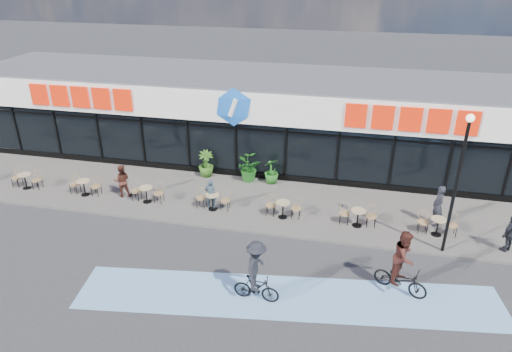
# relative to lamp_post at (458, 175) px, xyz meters

# --- Properties ---
(ground) EXTENTS (120.00, 120.00, 0.00)m
(ground) POSITION_rel_lamp_post_xyz_m (-9.34, -2.30, -3.30)
(ground) COLOR #28282B
(ground) RESTS_ON ground
(sidewalk) EXTENTS (44.00, 5.00, 0.10)m
(sidewalk) POSITION_rel_lamp_post_xyz_m (-9.34, 2.20, -3.25)
(sidewalk) COLOR #534E49
(sidewalk) RESTS_ON ground
(bike_lane) EXTENTS (14.17, 4.13, 0.01)m
(bike_lane) POSITION_rel_lamp_post_xyz_m (-5.34, -3.80, -3.29)
(bike_lane) COLOR #6691C0
(bike_lane) RESTS_ON ground
(building) EXTENTS (30.60, 6.57, 4.75)m
(building) POSITION_rel_lamp_post_xyz_m (-9.34, 7.63, -0.96)
(building) COLOR black
(building) RESTS_ON ground
(lamp_post) EXTENTS (0.28, 0.28, 5.41)m
(lamp_post) POSITION_rel_lamp_post_xyz_m (0.00, 0.00, 0.00)
(lamp_post) COLOR black
(lamp_post) RESTS_ON sidewalk
(bistro_set_1) EXTENTS (1.54, 0.62, 0.90)m
(bistro_set_1) POSITION_rel_lamp_post_xyz_m (-18.86, 1.19, -2.74)
(bistro_set_1) COLOR tan
(bistro_set_1) RESTS_ON sidewalk
(bistro_set_2) EXTENTS (1.54, 0.62, 0.90)m
(bistro_set_2) POSITION_rel_lamp_post_xyz_m (-15.73, 1.19, -2.74)
(bistro_set_2) COLOR tan
(bistro_set_2) RESTS_ON sidewalk
(bistro_set_3) EXTENTS (1.54, 0.62, 0.90)m
(bistro_set_3) POSITION_rel_lamp_post_xyz_m (-12.60, 1.19, -2.74)
(bistro_set_3) COLOR tan
(bistro_set_3) RESTS_ON sidewalk
(bistro_set_4) EXTENTS (1.54, 0.62, 0.90)m
(bistro_set_4) POSITION_rel_lamp_post_xyz_m (-9.48, 1.19, -2.74)
(bistro_set_4) COLOR tan
(bistro_set_4) RESTS_ON sidewalk
(bistro_set_5) EXTENTS (1.54, 0.62, 0.90)m
(bistro_set_5) POSITION_rel_lamp_post_xyz_m (-6.35, 1.19, -2.74)
(bistro_set_5) COLOR tan
(bistro_set_5) RESTS_ON sidewalk
(bistro_set_6) EXTENTS (1.54, 0.62, 0.90)m
(bistro_set_6) POSITION_rel_lamp_post_xyz_m (-3.22, 1.19, -2.74)
(bistro_set_6) COLOR tan
(bistro_set_6) RESTS_ON sidewalk
(bistro_set_7) EXTENTS (1.54, 0.62, 0.90)m
(bistro_set_7) POSITION_rel_lamp_post_xyz_m (-0.09, 1.19, -2.74)
(bistro_set_7) COLOR tan
(bistro_set_7) RESTS_ON sidewalk
(potted_plant_left) EXTENTS (1.04, 1.04, 1.35)m
(potted_plant_left) POSITION_rel_lamp_post_xyz_m (-10.82, 4.31, -2.52)
(potted_plant_left) COLOR #2B5217
(potted_plant_left) RESTS_ON sidewalk
(potted_plant_mid) EXTENTS (1.00, 1.00, 1.26)m
(potted_plant_mid) POSITION_rel_lamp_post_xyz_m (-7.45, 4.27, -2.57)
(potted_plant_mid) COLOR #1F5A19
(potted_plant_mid) RESTS_ON sidewalk
(potted_plant_right) EXTENTS (1.55, 1.48, 1.33)m
(potted_plant_right) POSITION_rel_lamp_post_xyz_m (-8.66, 4.26, -2.53)
(potted_plant_right) COLOR #1C5A19
(potted_plant_right) RESTS_ON sidewalk
(patron_left) EXTENTS (0.55, 0.40, 1.39)m
(patron_left) POSITION_rel_lamp_post_xyz_m (-9.59, 1.21, -2.50)
(patron_left) COLOR #2B3843
(patron_left) RESTS_ON sidewalk
(patron_right) EXTENTS (0.93, 0.84, 1.57)m
(patron_right) POSITION_rel_lamp_post_xyz_m (-13.92, 1.41, -2.41)
(patron_right) COLOR #411E17
(patron_right) RESTS_ON sidewalk
(pedestrian_a) EXTENTS (0.54, 0.71, 1.76)m
(pedestrian_a) POSITION_rel_lamp_post_xyz_m (-0.05, 1.93, -2.32)
(pedestrian_a) COLOR black
(pedestrian_a) RESTS_ON sidewalk
(pedestrian_c) EXTENTS (0.92, 0.88, 1.54)m
(pedestrian_c) POSITION_rel_lamp_post_xyz_m (2.36, 0.52, -2.43)
(pedestrian_c) COLOR black
(pedestrian_c) RESTS_ON sidewalk
(cyclist_a) EXTENTS (1.57, 1.20, 2.24)m
(cyclist_a) POSITION_rel_lamp_post_xyz_m (-6.34, -4.12, -2.23)
(cyclist_a) COLOR black
(cyclist_a) RESTS_ON ground
(cyclist_b) EXTENTS (1.92, 1.31, 2.34)m
(cyclist_b) POSITION_rel_lamp_post_xyz_m (-1.74, -2.66, -2.33)
(cyclist_b) COLOR black
(cyclist_b) RESTS_ON ground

